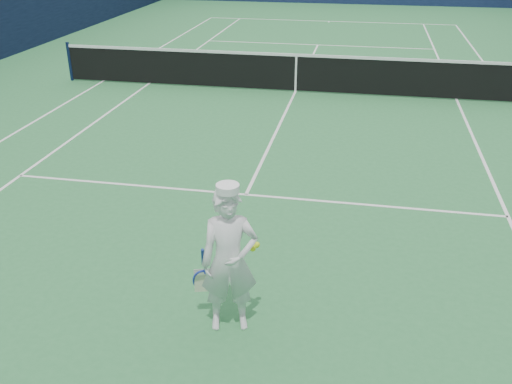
% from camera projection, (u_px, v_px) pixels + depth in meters
% --- Properties ---
extents(ground, '(80.00, 80.00, 0.00)m').
position_uv_depth(ground, '(295.00, 92.00, 15.12)').
color(ground, '#2C743D').
rests_on(ground, ground).
extents(court_markings, '(11.03, 23.83, 0.01)m').
position_uv_depth(court_markings, '(295.00, 92.00, 15.12)').
color(court_markings, white).
rests_on(court_markings, ground).
extents(windscreen_fence, '(20.12, 36.12, 4.00)m').
position_uv_depth(windscreen_fence, '(298.00, 14.00, 14.26)').
color(windscreen_fence, '#0F193A').
rests_on(windscreen_fence, ground).
extents(tennis_net, '(12.88, 0.09, 1.07)m').
position_uv_depth(tennis_net, '(296.00, 71.00, 14.88)').
color(tennis_net, '#141E4C').
rests_on(tennis_net, ground).
extents(tennis_player, '(0.83, 0.56, 1.74)m').
position_uv_depth(tennis_player, '(229.00, 261.00, 6.06)').
color(tennis_player, white).
rests_on(tennis_player, ground).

